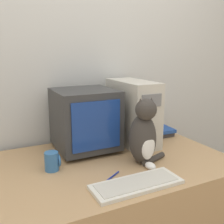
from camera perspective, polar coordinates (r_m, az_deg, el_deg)
The scene contains 9 objects.
wall_back at distance 1.92m, azimuth -8.16°, elevation 8.46°, with size 7.00×0.05×2.50m.
desk at distance 1.76m, azimuth -1.41°, elevation -22.25°, with size 1.46×0.90×0.77m.
crt_monitor at distance 1.69m, azimuth -5.87°, elevation -1.60°, with size 0.38×0.38×0.40m.
computer_tower at distance 1.82m, azimuth 4.50°, elevation -0.05°, with size 0.20×0.45×0.44m.
keyboard at distance 1.31m, azimuth 5.39°, elevation -15.34°, with size 0.45×0.17×0.02m.
cat at distance 1.49m, azimuth 6.93°, elevation -5.00°, with size 0.24×0.22×0.39m.
book_stack at distance 2.07m, azimuth 10.50°, elevation -4.01°, with size 0.17×0.21×0.06m.
pen at distance 1.37m, azimuth -0.31°, elevation -14.14°, with size 0.14×0.09×0.01m.
mug at distance 1.48m, azimuth -12.87°, elevation -10.40°, with size 0.08×0.08×0.10m.
Camera 1 is at (-0.60, -0.85, 1.41)m, focal length 42.00 mm.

